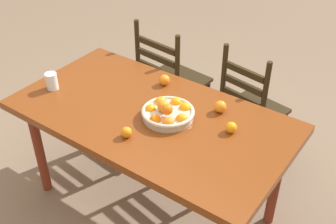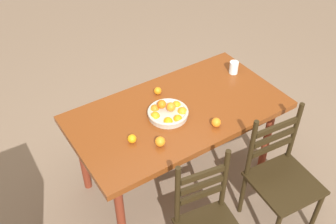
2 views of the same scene
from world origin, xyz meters
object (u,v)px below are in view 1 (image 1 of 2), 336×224
object	(u,v)px
orange_loose_1	(231,127)
orange_loose_3	(126,132)
orange_loose_0	(220,107)
chair_by_cabinet	(250,111)
fruit_bowl	(168,113)
orange_loose_2	(164,80)
chair_near_window	(170,82)
dining_table	(151,124)
drinking_glass	(52,81)

from	to	relation	value
orange_loose_1	orange_loose_3	world-z (taller)	orange_loose_1
orange_loose_1	orange_loose_0	bearing A→B (deg)	137.33
orange_loose_0	orange_loose_3	size ratio (longest dim) A/B	1.18
chair_by_cabinet	fruit_bowl	bearing A→B (deg)	86.09
orange_loose_2	chair_near_window	bearing A→B (deg)	121.49
dining_table	orange_loose_0	xyz separation A→B (m)	(0.32, 0.25, 0.11)
dining_table	orange_loose_2	distance (m)	0.35
orange_loose_0	orange_loose_1	xyz separation A→B (m)	(0.14, -0.13, -0.00)
chair_near_window	orange_loose_0	bearing A→B (deg)	150.55
chair_near_window	chair_by_cabinet	distance (m)	0.69
dining_table	orange_loose_0	world-z (taller)	orange_loose_0
orange_loose_1	drinking_glass	xyz separation A→B (m)	(-1.14, -0.26, 0.02)
orange_loose_3	drinking_glass	xyz separation A→B (m)	(-0.70, 0.10, 0.02)
orange_loose_2	orange_loose_3	xyz separation A→B (m)	(0.15, -0.55, -0.00)
fruit_bowl	orange_loose_0	bearing A→B (deg)	46.85
dining_table	chair_near_window	size ratio (longest dim) A/B	1.69
chair_by_cabinet	drinking_glass	bearing A→B (deg)	53.47
fruit_bowl	orange_loose_3	bearing A→B (deg)	-106.54
chair_by_cabinet	drinking_glass	size ratio (longest dim) A/B	8.92
chair_near_window	drinking_glass	bearing A→B (deg)	78.64
chair_by_cabinet	drinking_glass	world-z (taller)	chair_by_cabinet
orange_loose_2	orange_loose_3	bearing A→B (deg)	-74.90
fruit_bowl	drinking_glass	size ratio (longest dim) A/B	2.84
dining_table	drinking_glass	size ratio (longest dim) A/B	15.31
orange_loose_3	dining_table	bearing A→B (deg)	96.41
chair_by_cabinet	fruit_bowl	distance (m)	0.85
chair_near_window	orange_loose_3	size ratio (longest dim) A/B	16.10
orange_loose_1	drinking_glass	distance (m)	1.17
drinking_glass	dining_table	bearing A→B (deg)	12.33
orange_loose_1	orange_loose_3	distance (m)	0.57
chair_near_window	drinking_glass	world-z (taller)	chair_near_window
dining_table	fruit_bowl	world-z (taller)	fruit_bowl
chair_by_cabinet	orange_loose_3	xyz separation A→B (m)	(-0.26, -1.03, 0.34)
fruit_bowl	chair_by_cabinet	bearing A→B (deg)	76.50
orange_loose_0	orange_loose_3	xyz separation A→B (m)	(-0.29, -0.50, -0.01)
chair_by_cabinet	orange_loose_0	world-z (taller)	chair_by_cabinet
chair_by_cabinet	dining_table	bearing A→B (deg)	79.13
chair_by_cabinet	orange_loose_3	distance (m)	1.11
orange_loose_0	orange_loose_1	world-z (taller)	orange_loose_0
dining_table	orange_loose_3	size ratio (longest dim) A/B	27.27
chair_near_window	orange_loose_1	distance (m)	1.12
orange_loose_1	orange_loose_2	bearing A→B (deg)	162.21
dining_table	orange_loose_0	bearing A→B (deg)	37.76
dining_table	chair_by_cabinet	bearing A→B (deg)	69.54
chair_near_window	fruit_bowl	world-z (taller)	chair_near_window
chair_by_cabinet	chair_near_window	bearing A→B (deg)	11.65
fruit_bowl	orange_loose_2	size ratio (longest dim) A/B	4.46
chair_near_window	orange_loose_3	distance (m)	1.14
chair_near_window	orange_loose_0	xyz separation A→B (m)	(0.72, -0.50, 0.33)
orange_loose_0	drinking_glass	world-z (taller)	drinking_glass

